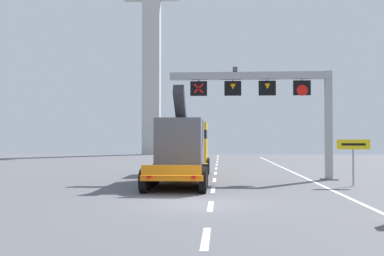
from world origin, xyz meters
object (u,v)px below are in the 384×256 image
exit_sign_yellow (353,150)px  bridge_pylon_distant (152,24)px  overhead_lane_gantry (271,93)px  heavy_haul_truck_orange (185,147)px

exit_sign_yellow → bridge_pylon_distant: 54.22m
overhead_lane_gantry → bridge_pylon_distant: (-14.19, 43.72, 15.79)m
exit_sign_yellow → bridge_pylon_distant: bridge_pylon_distant is taller
overhead_lane_gantry → exit_sign_yellow: size_ratio=4.15×
bridge_pylon_distant → exit_sign_yellow: bearing=-69.2°
overhead_lane_gantry → heavy_haul_truck_orange: (-5.34, 0.06, -3.29)m
overhead_lane_gantry → heavy_haul_truck_orange: size_ratio=0.72×
bridge_pylon_distant → heavy_haul_truck_orange: bearing=-78.5°
heavy_haul_truck_orange → bridge_pylon_distant: bridge_pylon_distant is taller
overhead_lane_gantry → heavy_haul_truck_orange: 6.27m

